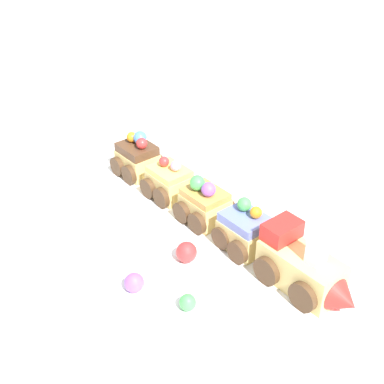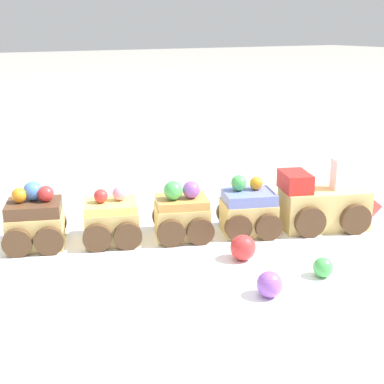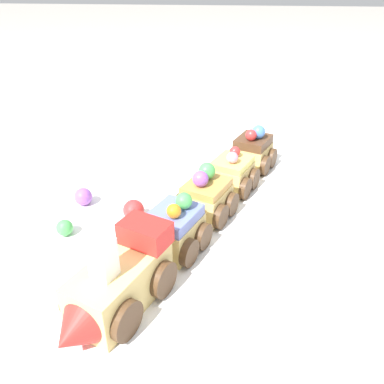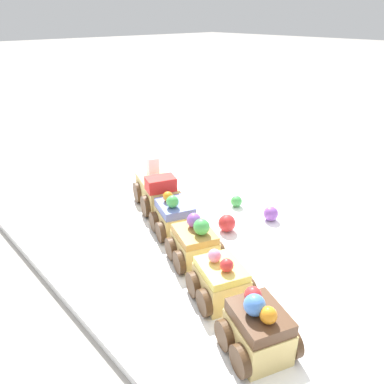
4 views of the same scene
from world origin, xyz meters
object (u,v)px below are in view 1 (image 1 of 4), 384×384
object	(u,v)px
cake_car_caramel	(205,205)
cake_car_lemon	(170,182)
cake_car_chocolate	(138,159)
gumball_green	(188,302)
gumball_purple	(134,283)
gumball_red	(186,252)
cake_car_blueberry	(245,231)
cake_train_locomotive	(305,270)

from	to	relation	value
cake_car_caramel	cake_car_lemon	bearing A→B (deg)	179.65
cake_car_chocolate	gumball_green	distance (m)	0.31
gumball_purple	cake_car_caramel	bearing A→B (deg)	89.49
gumball_purple	gumball_red	bearing A→B (deg)	71.98
cake_car_blueberry	cake_car_lemon	distance (m)	0.16
gumball_green	cake_car_caramel	bearing A→B (deg)	113.02
cake_train_locomotive	gumball_green	distance (m)	0.14
cake_car_blueberry	gumball_red	distance (m)	0.08
gumball_purple	cake_car_lemon	bearing A→B (deg)	110.78
cake_car_lemon	gumball_purple	bearing A→B (deg)	-49.06
cake_car_blueberry	cake_car_caramel	world-z (taller)	same
cake_car_chocolate	gumball_purple	distance (m)	0.27
cake_car_lemon	gumball_purple	size ratio (longest dim) A/B	3.46
gumball_purple	gumball_red	xyz separation A→B (m)	(0.03, 0.08, 0.00)
cake_car_caramel	gumball_red	bearing A→B (deg)	-54.87
cake_car_lemon	gumball_red	xyz separation A→B (m)	(0.10, -0.12, -0.01)
cake_car_lemon	cake_car_chocolate	xyz separation A→B (m)	(-0.08, 0.03, 0.00)
cake_car_blueberry	gumball_purple	size ratio (longest dim) A/B	3.46
cake_car_blueberry	gumball_green	xyz separation A→B (m)	(-0.01, -0.14, -0.02)
cake_car_lemon	gumball_red	size ratio (longest dim) A/B	3.07
cake_car_blueberry	cake_car_chocolate	world-z (taller)	cake_car_chocolate
gumball_green	cake_car_chocolate	bearing A→B (deg)	135.50
cake_car_lemon	cake_car_caramel	bearing A→B (deg)	-0.35
cake_car_caramel	gumball_green	xyz separation A→B (m)	(0.07, -0.16, -0.02)
cake_train_locomotive	cake_car_caramel	distance (m)	0.18
cake_train_locomotive	gumball_red	world-z (taller)	cake_train_locomotive
cake_car_blueberry	gumball_red	bearing A→B (deg)	-108.97
cake_car_blueberry	gumball_green	distance (m)	0.14
cake_train_locomotive	gumball_green	bearing A→B (deg)	-115.34
cake_car_caramel	gumball_purple	bearing A→B (deg)	-70.35
cake_train_locomotive	gumball_green	world-z (taller)	cake_train_locomotive
gumball_green	gumball_purple	bearing A→B (deg)	-175.37
cake_car_caramel	cake_car_blueberry	bearing A→B (deg)	0.58
cake_train_locomotive	cake_car_caramel	world-z (taller)	cake_train_locomotive
cake_train_locomotive	gumball_purple	xyz separation A→B (m)	(-0.17, -0.11, -0.02)
cake_train_locomotive	gumball_red	bearing A→B (deg)	-149.24
cake_car_caramel	cake_car_lemon	distance (m)	0.08
cake_train_locomotive	cake_car_caramel	xyz separation A→B (m)	(-0.17, 0.06, -0.00)
cake_car_chocolate	cake_car_caramel	bearing A→B (deg)	-0.27
cake_train_locomotive	cake_car_chocolate	distance (m)	0.35
cake_car_chocolate	gumball_purple	world-z (taller)	cake_car_chocolate
gumball_purple	gumball_green	distance (m)	0.07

